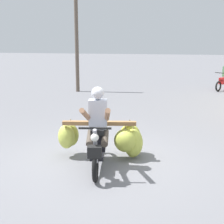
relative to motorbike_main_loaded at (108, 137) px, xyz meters
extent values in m
plane|color=slate|center=(-0.12, -0.14, -0.51)|extent=(120.00, 120.00, 0.00)
torus|color=black|center=(0.08, -1.01, -0.23)|extent=(0.21, 0.56, 0.56)
torus|color=black|center=(-0.21, 0.15, -0.23)|extent=(0.21, 0.56, 0.56)
cube|color=black|center=(-0.04, -0.53, -0.19)|extent=(0.37, 0.60, 0.08)
cube|color=black|center=(-0.14, -0.14, -0.01)|extent=(0.43, 0.69, 0.36)
cube|color=black|center=(-0.12, -0.22, 0.21)|extent=(0.40, 0.65, 0.10)
cylinder|color=gray|center=(0.06, -0.95, 0.11)|extent=(0.14, 0.29, 0.69)
cylinder|color=black|center=(0.07, -0.99, 0.45)|extent=(0.55, 0.18, 0.04)
sphere|color=silver|center=(0.09, -1.07, 0.31)|extent=(0.14, 0.14, 0.14)
cube|color=black|center=(0.10, -1.11, 0.07)|extent=(0.27, 0.21, 0.20)
cube|color=black|center=(0.08, -1.01, 0.07)|extent=(0.17, 0.30, 0.04)
cube|color=olive|center=(-0.18, 0.01, 0.27)|extent=(1.48, 0.46, 0.08)
cube|color=olive|center=(-0.22, 0.18, 0.24)|extent=(1.33, 0.41, 0.06)
ellipsoid|color=#BCC64B|center=(0.33, 0.16, -0.10)|extent=(0.51, 0.47, 0.48)
cylinder|color=#998459|center=(0.33, 0.16, 0.20)|extent=(0.02, 0.02, 0.17)
ellipsoid|color=#AEB83E|center=(0.37, 0.43, -0.09)|extent=(0.61, 0.59, 0.54)
cylinder|color=#998459|center=(0.37, 0.43, 0.21)|extent=(0.02, 0.02, 0.13)
ellipsoid|color=#BCC74C|center=(0.48, 0.28, -0.18)|extent=(0.53, 0.52, 0.61)
cylinder|color=#998459|center=(0.48, 0.28, 0.19)|extent=(0.02, 0.02, 0.18)
ellipsoid|color=#C1CB51|center=(-0.88, -0.07, -0.05)|extent=(0.37, 0.33, 0.51)
cylinder|color=#998459|center=(-0.88, -0.07, 0.23)|extent=(0.02, 0.02, 0.10)
ellipsoid|color=#BAC44A|center=(-0.86, 0.13, -0.07)|extent=(0.36, 0.34, 0.48)
cylinder|color=#998459|center=(-0.86, 0.13, 0.21)|extent=(0.02, 0.02, 0.14)
cube|color=#B2B7C6|center=(-0.09, -0.33, 0.54)|extent=(0.38, 0.30, 0.56)
sphere|color=silver|center=(-0.09, -0.35, 0.95)|extent=(0.24, 0.24, 0.24)
cylinder|color=#9E7051|center=(0.18, -0.61, 0.61)|extent=(0.31, 0.71, 0.39)
cylinder|color=#9E7051|center=(-0.20, -0.71, 0.61)|extent=(0.21, 0.72, 0.39)
cylinder|color=#4C4238|center=(0.07, -0.41, 0.11)|extent=(0.23, 0.46, 0.27)
cylinder|color=#4C4238|center=(-0.20, -0.48, 0.11)|extent=(0.23, 0.46, 0.27)
torus|color=black|center=(2.63, 10.44, -0.25)|extent=(0.34, 0.49, 0.52)
cylinder|color=black|center=(2.66, 10.48, 0.41)|extent=(0.45, 0.29, 0.04)
cylinder|color=brown|center=(-4.10, 8.56, 2.04)|extent=(0.18, 0.18, 5.11)
camera|label=1|loc=(1.75, -5.85, 1.87)|focal=50.21mm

